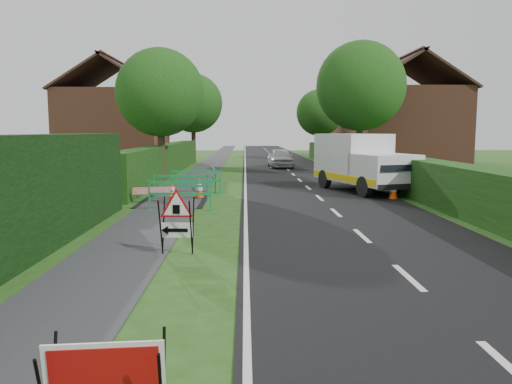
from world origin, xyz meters
name	(u,v)px	position (x,y,z in m)	size (l,w,h in m)	color
ground	(269,298)	(0.00, 0.00, 0.00)	(120.00, 120.00, 0.00)	#264914
road_surface	(278,161)	(2.50, 35.00, 0.00)	(6.00, 90.00, 0.02)	black
footpath	(214,161)	(-3.00, 35.00, 0.01)	(2.00, 90.00, 0.02)	#2D2D30
hedge_west_far	(167,175)	(-5.00, 22.00, 0.00)	(1.00, 24.00, 1.80)	#14380F
hedge_east	(389,185)	(6.50, 16.00, 0.00)	(1.20, 50.00, 1.50)	#14380F
house_west	(115,127)	(-10.00, 30.00, 2.90)	(7.50, 7.40, 7.88)	brown
house_east_a	(405,127)	(11.00, 28.00, 2.90)	(7.50, 7.40, 7.88)	brown
house_east_b	(370,128)	(12.00, 42.00, 2.90)	(7.50, 7.40, 7.88)	brown
tree_nw	(160,93)	(-4.60, 18.00, 4.48)	(4.40, 4.40, 6.70)	#2D2116
tree_ne	(361,86)	(6.40, 22.00, 5.17)	(5.20, 5.20, 7.79)	#2D2116
tree_fw	(193,103)	(-4.60, 34.00, 4.83)	(4.80, 4.80, 7.24)	#2D2116
tree_fe	(320,113)	(6.40, 38.00, 4.22)	(4.20, 4.20, 6.33)	#2D2116
red_rect_sign	(105,383)	(-1.55, -3.48, 0.48)	(1.02, 0.67, 0.83)	black
triangle_sign	(175,216)	(-1.83, 2.79, 0.81)	(0.84, 0.84, 1.17)	black
works_van	(361,161)	(4.60, 13.76, 1.30)	(3.63, 5.74, 2.45)	silver
traffic_cone_0	(393,189)	(5.23, 11.08, 0.39)	(0.38, 0.38, 0.79)	black
traffic_cone_1	(367,184)	(4.70, 13.09, 0.39)	(0.38, 0.38, 0.79)	black
traffic_cone_2	(366,177)	(5.44, 16.19, 0.39)	(0.38, 0.38, 0.79)	black
traffic_cone_3	(172,194)	(-2.93, 9.98, 0.39)	(0.38, 0.38, 0.79)	black
traffic_cone_4	(199,188)	(-2.12, 11.59, 0.39)	(0.38, 0.38, 0.79)	black
ped_barrier_0	(180,191)	(-2.49, 8.66, 0.63)	(2.07, 0.43, 1.00)	#188543
ped_barrier_1	(181,184)	(-2.75, 10.98, 0.63)	(2.08, 0.49, 1.00)	#188543
ped_barrier_2	(196,178)	(-2.39, 13.12, 0.63)	(2.07, 0.43, 1.00)	#188543
ped_barrier_3	(214,176)	(-1.74, 14.27, 0.63)	(0.61, 2.09, 1.00)	#188543
redwhite_plank	(154,203)	(-3.65, 10.42, 0.00)	(1.50, 0.04, 0.25)	red
hatchback_car	(280,158)	(2.14, 27.95, 0.68)	(1.61, 4.01, 1.37)	silver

